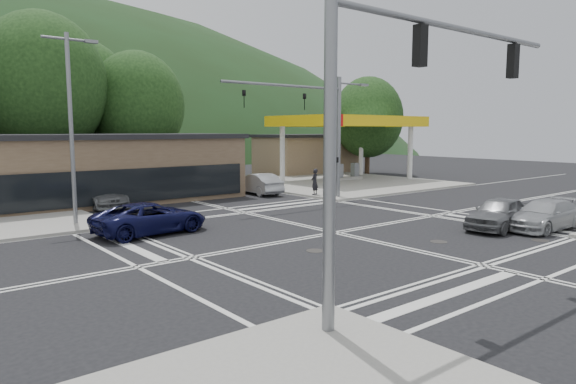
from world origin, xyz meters
TOP-DOWN VIEW (x-y plane):
  - ground at (0.00, 0.00)m, footprint 120.00×120.00m
  - sidewalk_ne at (15.00, 15.00)m, footprint 16.00×16.00m
  - gas_station_canopy at (16.99, 15.99)m, footprint 12.32×8.34m
  - convenience_store at (20.00, 25.00)m, footprint 10.00×6.00m
  - commercial_row at (-8.00, 17.00)m, footprint 24.00×8.00m
  - tree_n_b at (-6.00, 24.00)m, footprint 9.00×9.00m
  - tree_n_c at (1.00, 24.00)m, footprint 7.60×7.60m
  - tree_n_e at (-2.00, 28.00)m, footprint 8.40×8.40m
  - tree_ne at (24.00, 20.00)m, footprint 7.20×7.20m
  - streetlight_nw at (-8.44, 9.00)m, footprint 2.50×0.25m
  - signal_mast_ne at (6.95, 8.20)m, footprint 11.65×0.30m
  - signal_mast_sw at (-6.39, -8.20)m, footprint 9.14×0.28m
  - car_blue_west at (-6.48, 5.00)m, footprint 5.25×2.80m
  - car_grey_center at (6.48, -4.11)m, footprint 4.56×2.30m
  - car_silver_east at (8.00, -5.50)m, footprint 4.78×2.12m
  - car_queue_a at (5.45, 13.50)m, footprint 1.93×4.63m
  - car_queue_b at (1.09, 19.62)m, footprint 2.44×4.94m
  - car_northbound at (-5.50, 14.46)m, footprint 2.22×5.07m
  - pedestrian at (7.50, 9.75)m, footprint 0.76×0.64m

SIDE VIEW (x-z plane):
  - ground at x=0.00m, z-range 0.00..0.00m
  - sidewalk_ne at x=15.00m, z-range 0.00..0.15m
  - car_silver_east at x=8.00m, z-range 0.00..1.37m
  - car_blue_west at x=-6.48m, z-range 0.00..1.40m
  - car_northbound at x=-5.50m, z-range 0.00..1.45m
  - car_queue_a at x=5.45m, z-range 0.00..1.49m
  - car_grey_center at x=6.48m, z-range 0.00..1.49m
  - car_queue_b at x=1.09m, z-range 0.00..1.62m
  - pedestrian at x=7.50m, z-range 0.15..1.93m
  - convenience_store at x=20.00m, z-range 0.00..3.80m
  - commercial_row at x=-8.00m, z-range 0.00..4.00m
  - gas_station_canopy at x=16.99m, z-range 2.17..7.92m
  - streetlight_nw at x=-8.44m, z-range 0.55..9.55m
  - signal_mast_ne at x=6.95m, z-range 1.07..9.07m
  - signal_mast_sw at x=-6.39m, z-range 1.12..9.12m
  - tree_ne at x=24.00m, z-range 0.85..10.84m
  - tree_n_c at x=1.00m, z-range 1.06..11.93m
  - tree_n_e at x=-2.00m, z-range 1.15..13.13m
  - tree_n_b at x=-6.00m, z-range 1.30..14.28m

